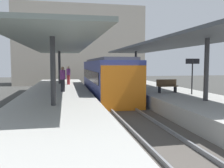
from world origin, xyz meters
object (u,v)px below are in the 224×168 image
Objects in this scene: passenger_near_bench at (63,79)px; passenger_mid_platform at (68,75)px; platform_bench at (167,85)px; commuter_train at (106,78)px; platform_sign at (192,68)px.

passenger_near_bench is 1.01× the size of passenger_mid_platform.
commuter_train is at bearing 127.78° from platform_bench.
passenger_near_bench is (-3.43, -2.53, 0.15)m from commuter_train.
commuter_train is 5.40× the size of platform_sign.
passenger_mid_platform is at bearing 85.56° from passenger_near_bench.
commuter_train is 4.27m from passenger_near_bench.
passenger_mid_platform is (-2.98, 3.32, 0.14)m from commuter_train.
passenger_near_bench is (-6.77, 1.77, 0.42)m from platform_bench.
platform_bench is (3.34, -4.31, -0.26)m from commuter_train.
passenger_near_bench reaches higher than passenger_mid_platform.
platform_sign is at bearing -51.07° from commuter_train.
passenger_near_bench is 5.87m from passenger_mid_platform.
passenger_mid_platform is at bearing 129.63° from platform_bench.
commuter_train reaches higher than platform_bench.
platform_bench is 0.83× the size of passenger_near_bench.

